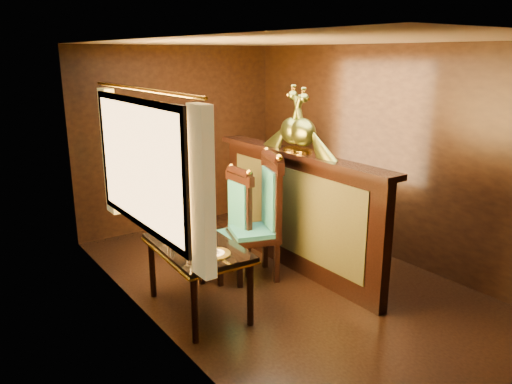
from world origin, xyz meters
TOP-DOWN VIEW (x-y plane):
  - ground at (0.00, 0.00)m, footprint 5.00×5.00m
  - room_shell at (-0.09, 0.02)m, footprint 3.04×5.04m
  - partition at (0.32, 0.30)m, footprint 0.26×2.70m
  - dining_table at (-1.06, 0.09)m, footprint 0.75×1.17m
  - chair_left at (-0.08, 0.35)m, footprint 0.64×0.66m
  - chair_right at (-0.32, 0.59)m, footprint 0.44×0.49m
  - peacock_left at (0.33, 0.23)m, footprint 0.22×0.60m
  - peacock_right at (0.33, 0.40)m, footprint 0.22×0.58m

SIDE VIEW (x-z plane):
  - ground at x=0.00m, z-range 0.00..0.00m
  - dining_table at x=-1.06m, z-range 0.17..1.04m
  - chair_right at x=-0.32m, z-range 0.03..1.25m
  - partition at x=0.32m, z-range 0.03..1.39m
  - chair_left at x=-0.08m, z-range 0.03..1.44m
  - room_shell at x=-0.09m, z-range 0.32..2.84m
  - peacock_right at x=0.33m, z-range 1.36..2.05m
  - peacock_left at x=0.33m, z-range 1.36..2.07m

